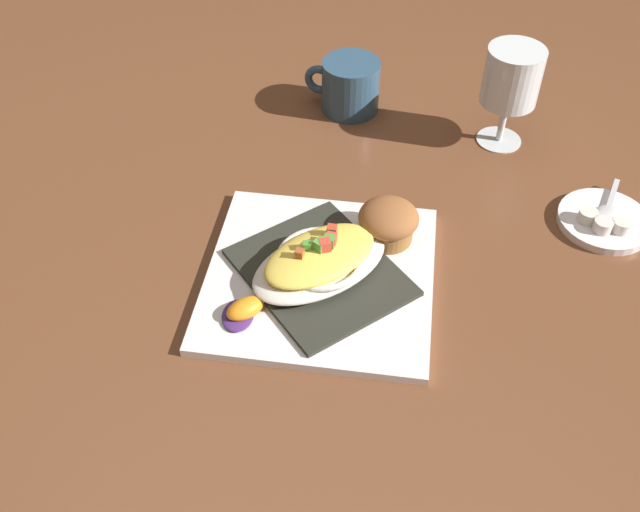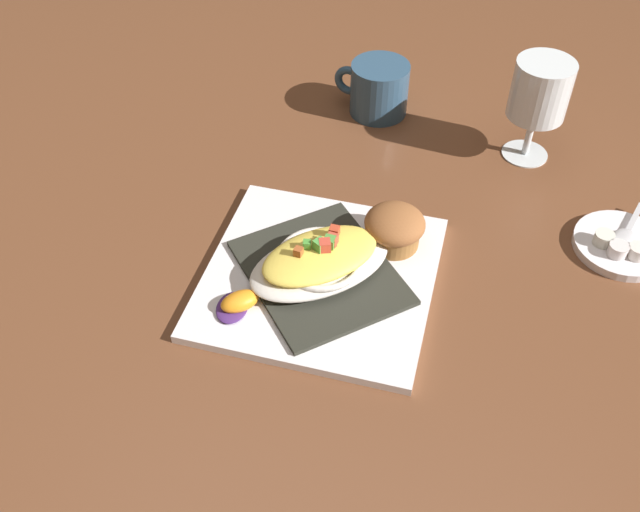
{
  "view_description": "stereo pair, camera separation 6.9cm",
  "coord_description": "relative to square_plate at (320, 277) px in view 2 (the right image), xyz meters",
  "views": [
    {
      "loc": [
        -0.03,
        0.58,
        0.63
      ],
      "look_at": [
        0.0,
        0.0,
        0.04
      ],
      "focal_mm": 40.22,
      "sensor_mm": 36.0,
      "label": 1
    },
    {
      "loc": [
        -0.1,
        0.57,
        0.63
      ],
      "look_at": [
        0.0,
        0.0,
        0.04
      ],
      "focal_mm": 40.22,
      "sensor_mm": 36.0,
      "label": 2
    }
  ],
  "objects": [
    {
      "name": "square_plate",
      "position": [
        0.0,
        0.0,
        0.0
      ],
      "size": [
        0.29,
        0.29,
        0.01
      ],
      "primitive_type": "cube",
      "rotation": [
        0.0,
        0.0,
        -0.09
      ],
      "color": "white",
      "rests_on": "ground_plane"
    },
    {
      "name": "creamer_saucer",
      "position": [
        -0.36,
        -0.12,
        -0.0
      ],
      "size": [
        0.12,
        0.12,
        0.01
      ],
      "primitive_type": "cylinder",
      "color": "white",
      "rests_on": "ground_plane"
    },
    {
      "name": "ground_plane",
      "position": [
        0.0,
        0.0,
        -0.01
      ],
      "size": [
        2.6,
        2.6,
        0.0
      ],
      "primitive_type": "plane",
      "color": "brown"
    },
    {
      "name": "spoon",
      "position": [
        -0.36,
        -0.12,
        0.01
      ],
      "size": [
        0.05,
        0.1,
        0.01
      ],
      "color": "silver",
      "rests_on": "creamer_saucer"
    },
    {
      "name": "creamer_cup_2",
      "position": [
        -0.37,
        -0.1,
        0.01
      ],
      "size": [
        0.02,
        0.02,
        0.02
      ],
      "primitive_type": "cylinder",
      "color": "white",
      "rests_on": "creamer_saucer"
    },
    {
      "name": "folded_napkin",
      "position": [
        0.0,
        0.0,
        0.01
      ],
      "size": [
        0.24,
        0.25,
        0.01
      ],
      "primitive_type": "cube",
      "rotation": [
        0.0,
        0.0,
        0.65
      ],
      "color": "#2D2D25",
      "rests_on": "square_plate"
    },
    {
      "name": "coffee_mug",
      "position": [
        -0.02,
        -0.37,
        0.03
      ],
      "size": [
        0.12,
        0.09,
        0.08
      ],
      "color": "#30506D",
      "rests_on": "ground_plane"
    },
    {
      "name": "orange_garnish",
      "position": [
        0.08,
        0.07,
        0.01
      ],
      "size": [
        0.05,
        0.05,
        0.02
      ],
      "color": "#4B286D",
      "rests_on": "square_plate"
    },
    {
      "name": "stemmed_glass",
      "position": [
        -0.25,
        -0.29,
        0.09
      ],
      "size": [
        0.08,
        0.08,
        0.15
      ],
      "color": "white",
      "rests_on": "ground_plane"
    },
    {
      "name": "creamer_cup_1",
      "position": [
        -0.35,
        -0.1,
        0.01
      ],
      "size": [
        0.02,
        0.02,
        0.02
      ],
      "primitive_type": "cylinder",
      "color": "silver",
      "rests_on": "creamer_saucer"
    },
    {
      "name": "muffin",
      "position": [
        -0.08,
        -0.07,
        0.03
      ],
      "size": [
        0.07,
        0.07,
        0.05
      ],
      "color": "#92602F",
      "rests_on": "square_plate"
    },
    {
      "name": "creamer_cup_0",
      "position": [
        -0.33,
        -0.11,
        0.01
      ],
      "size": [
        0.02,
        0.02,
        0.02
      ],
      "primitive_type": "cylinder",
      "color": "white",
      "rests_on": "creamer_saucer"
    },
    {
      "name": "gratin_dish",
      "position": [
        -0.0,
        -0.0,
        0.03
      ],
      "size": [
        0.2,
        0.19,
        0.05
      ],
      "color": "silver",
      "rests_on": "folded_napkin"
    }
  ]
}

